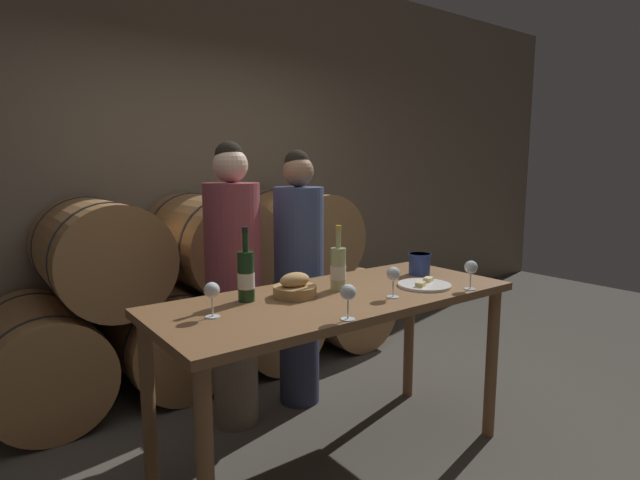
{
  "coord_description": "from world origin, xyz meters",
  "views": [
    {
      "loc": [
        -1.48,
        -1.84,
        1.51
      ],
      "look_at": [
        0.0,
        0.15,
        1.13
      ],
      "focal_mm": 28.0,
      "sensor_mm": 36.0,
      "label": 1
    }
  ],
  "objects_px": {
    "tasting_table": "(338,316)",
    "wine_glass_left": "(348,294)",
    "wine_bottle_white": "(338,268)",
    "person_right": "(299,276)",
    "blue_crock": "(420,263)",
    "bread_basket": "(295,288)",
    "cheese_plate": "(424,285)",
    "person_left": "(233,283)",
    "wine_glass_center": "(393,275)",
    "wine_glass_far_left": "(212,291)",
    "wine_bottle_red": "(246,276)",
    "wine_glass_right": "(471,268)"
  },
  "relations": [
    {
      "from": "wine_glass_center",
      "to": "cheese_plate",
      "type": "bearing_deg",
      "value": 10.99
    },
    {
      "from": "wine_bottle_white",
      "to": "wine_glass_left",
      "type": "distance_m",
      "value": 0.49
    },
    {
      "from": "person_right",
      "to": "wine_glass_right",
      "type": "bearing_deg",
      "value": -69.79
    },
    {
      "from": "cheese_plate",
      "to": "wine_glass_center",
      "type": "xyz_separation_m",
      "value": [
        -0.28,
        -0.06,
        0.1
      ]
    },
    {
      "from": "wine_bottle_red",
      "to": "wine_glass_center",
      "type": "xyz_separation_m",
      "value": [
        0.59,
        -0.36,
        -0.01
      ]
    },
    {
      "from": "person_left",
      "to": "wine_glass_far_left",
      "type": "distance_m",
      "value": 0.79
    },
    {
      "from": "tasting_table",
      "to": "person_left",
      "type": "xyz_separation_m",
      "value": [
        -0.22,
        0.68,
        0.07
      ]
    },
    {
      "from": "person_right",
      "to": "blue_crock",
      "type": "relative_size",
      "value": 12.35
    },
    {
      "from": "blue_crock",
      "to": "wine_glass_center",
      "type": "bearing_deg",
      "value": -150.91
    },
    {
      "from": "wine_glass_right",
      "to": "wine_bottle_red",
      "type": "bearing_deg",
      "value": 154.41
    },
    {
      "from": "cheese_plate",
      "to": "person_right",
      "type": "bearing_deg",
      "value": 105.65
    },
    {
      "from": "wine_glass_right",
      "to": "bread_basket",
      "type": "bearing_deg",
      "value": 152.27
    },
    {
      "from": "bread_basket",
      "to": "wine_glass_left",
      "type": "xyz_separation_m",
      "value": [
        -0.03,
        -0.43,
        0.07
      ]
    },
    {
      "from": "blue_crock",
      "to": "wine_glass_center",
      "type": "xyz_separation_m",
      "value": [
        -0.48,
        -0.27,
        0.04
      ]
    },
    {
      "from": "wine_glass_far_left",
      "to": "wine_glass_center",
      "type": "distance_m",
      "value": 0.85
    },
    {
      "from": "wine_glass_far_left",
      "to": "wine_glass_center",
      "type": "xyz_separation_m",
      "value": [
        0.82,
        -0.22,
        0.0
      ]
    },
    {
      "from": "wine_bottle_white",
      "to": "wine_glass_far_left",
      "type": "height_order",
      "value": "wine_bottle_white"
    },
    {
      "from": "wine_bottle_white",
      "to": "bread_basket",
      "type": "bearing_deg",
      "value": 175.35
    },
    {
      "from": "person_right",
      "to": "wine_glass_left",
      "type": "distance_m",
      "value": 1.12
    },
    {
      "from": "blue_crock",
      "to": "wine_glass_left",
      "type": "xyz_separation_m",
      "value": [
        -0.87,
        -0.4,
        0.04
      ]
    },
    {
      "from": "wine_bottle_white",
      "to": "wine_glass_far_left",
      "type": "bearing_deg",
      "value": -176.33
    },
    {
      "from": "person_right",
      "to": "tasting_table",
      "type": "bearing_deg",
      "value": -108.79
    },
    {
      "from": "person_left",
      "to": "person_right",
      "type": "xyz_separation_m",
      "value": [
        0.45,
        -0.0,
        -0.02
      ]
    },
    {
      "from": "tasting_table",
      "to": "bread_basket",
      "type": "relative_size",
      "value": 8.69
    },
    {
      "from": "cheese_plate",
      "to": "wine_glass_right",
      "type": "relative_size",
      "value": 1.84
    },
    {
      "from": "person_left",
      "to": "wine_bottle_white",
      "type": "bearing_deg",
      "value": -65.26
    },
    {
      "from": "wine_bottle_white",
      "to": "blue_crock",
      "type": "xyz_separation_m",
      "value": [
        0.6,
        -0.0,
        -0.04
      ]
    },
    {
      "from": "wine_bottle_white",
      "to": "wine_glass_right",
      "type": "relative_size",
      "value": 2.21
    },
    {
      "from": "tasting_table",
      "to": "wine_glass_left",
      "type": "relative_size",
      "value": 12.16
    },
    {
      "from": "person_left",
      "to": "wine_glass_center",
      "type": "relative_size",
      "value": 11.04
    },
    {
      "from": "cheese_plate",
      "to": "wine_glass_left",
      "type": "bearing_deg",
      "value": -164.2
    },
    {
      "from": "tasting_table",
      "to": "cheese_plate",
      "type": "height_order",
      "value": "cheese_plate"
    },
    {
      "from": "tasting_table",
      "to": "wine_glass_left",
      "type": "distance_m",
      "value": 0.46
    },
    {
      "from": "bread_basket",
      "to": "wine_glass_center",
      "type": "height_order",
      "value": "wine_glass_center"
    },
    {
      "from": "tasting_table",
      "to": "person_left",
      "type": "bearing_deg",
      "value": 108.08
    },
    {
      "from": "wine_bottle_white",
      "to": "wine_glass_left",
      "type": "bearing_deg",
      "value": -124.14
    },
    {
      "from": "wine_bottle_red",
      "to": "wine_glass_center",
      "type": "bearing_deg",
      "value": -31.42
    },
    {
      "from": "tasting_table",
      "to": "wine_bottle_white",
      "type": "bearing_deg",
      "value": 51.21
    },
    {
      "from": "person_right",
      "to": "person_left",
      "type": "bearing_deg",
      "value": 180.0
    },
    {
      "from": "tasting_table",
      "to": "wine_glass_right",
      "type": "height_order",
      "value": "wine_glass_right"
    },
    {
      "from": "wine_glass_left",
      "to": "wine_glass_center",
      "type": "xyz_separation_m",
      "value": [
        0.39,
        0.14,
        0.0
      ]
    },
    {
      "from": "wine_bottle_red",
      "to": "wine_glass_left",
      "type": "distance_m",
      "value": 0.53
    },
    {
      "from": "cheese_plate",
      "to": "wine_glass_right",
      "type": "xyz_separation_m",
      "value": [
        0.14,
        -0.18,
        0.1
      ]
    },
    {
      "from": "blue_crock",
      "to": "cheese_plate",
      "type": "xyz_separation_m",
      "value": [
        -0.2,
        -0.21,
        -0.06
      ]
    },
    {
      "from": "blue_crock",
      "to": "tasting_table",
      "type": "bearing_deg",
      "value": -174.0
    },
    {
      "from": "wine_glass_center",
      "to": "bread_basket",
      "type": "bearing_deg",
      "value": 141.64
    },
    {
      "from": "wine_glass_far_left",
      "to": "person_left",
      "type": "bearing_deg",
      "value": 56.81
    },
    {
      "from": "wine_bottle_white",
      "to": "cheese_plate",
      "type": "height_order",
      "value": "wine_bottle_white"
    },
    {
      "from": "wine_bottle_red",
      "to": "cheese_plate",
      "type": "distance_m",
      "value": 0.93
    },
    {
      "from": "blue_crock",
      "to": "wine_glass_far_left",
      "type": "relative_size",
      "value": 0.87
    }
  ]
}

